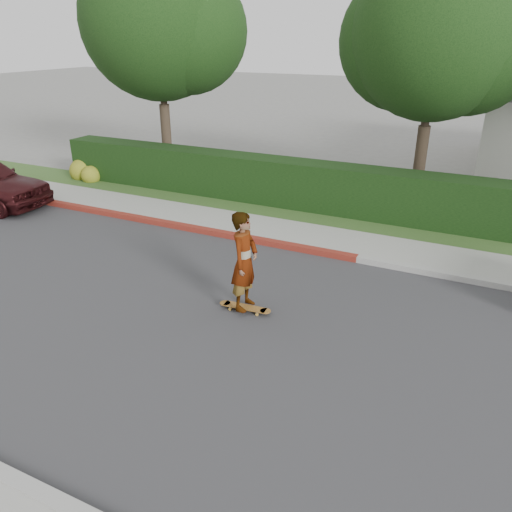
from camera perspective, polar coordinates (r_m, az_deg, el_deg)
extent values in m
plane|color=slate|center=(9.15, -1.57, -9.22)|extent=(120.00, 120.00, 0.00)
cube|color=#2D2D30|center=(9.15, -1.57, -9.19)|extent=(60.00, 8.00, 0.01)
cube|color=#9E9E99|center=(12.46, 7.08, 0.51)|extent=(60.00, 0.20, 0.15)
cube|color=maroon|center=(14.69, -11.68, 3.91)|extent=(12.00, 0.21, 0.15)
cube|color=gray|center=(13.26, 8.36, 1.85)|extent=(60.00, 1.60, 0.12)
cube|color=#2D4C1E|center=(14.70, 10.30, 3.93)|extent=(60.00, 1.60, 0.10)
cube|color=black|center=(16.01, 0.66, 8.62)|extent=(15.00, 1.00, 1.50)
sphere|color=#2D4C19|center=(19.88, -19.26, 9.16)|extent=(0.90, 0.90, 0.90)
sphere|color=#2D4C19|center=(19.34, -18.36, 8.74)|extent=(0.70, 0.70, 0.70)
cylinder|color=#33261C|center=(19.21, -10.16, 12.70)|extent=(0.36, 0.36, 2.70)
cylinder|color=#33261C|center=(18.92, -10.62, 18.72)|extent=(0.24, 0.24, 2.25)
sphere|color=black|center=(18.86, -11.13, 24.84)|extent=(5.20, 5.20, 5.20)
sphere|color=black|center=(19.65, -12.40, 24.11)|extent=(4.42, 4.42, 4.42)
sphere|color=black|center=(18.59, -8.01, 24.12)|extent=(4.16, 4.16, 4.16)
cylinder|color=#33261C|center=(16.35, 18.14, 9.60)|extent=(0.36, 0.36, 2.52)
cylinder|color=#33261C|center=(16.02, 19.03, 16.14)|extent=(0.24, 0.24, 2.10)
sphere|color=black|center=(15.91, 20.02, 22.85)|extent=(4.80, 4.80, 4.80)
sphere|color=black|center=(16.42, 17.14, 22.50)|extent=(4.08, 4.08, 4.08)
sphere|color=black|center=(16.12, 23.38, 21.30)|extent=(3.84, 3.84, 3.84)
cylinder|color=gold|center=(9.93, -2.98, -6.07)|extent=(0.06, 0.04, 0.06)
cylinder|color=gold|center=(10.06, -2.60, -5.64)|extent=(0.06, 0.04, 0.06)
cylinder|color=gold|center=(9.74, 0.12, -6.69)|extent=(0.06, 0.04, 0.06)
cylinder|color=gold|center=(9.87, 0.46, -6.24)|extent=(0.06, 0.04, 0.06)
cube|color=silver|center=(9.98, -2.80, -5.65)|extent=(0.06, 0.17, 0.02)
cube|color=silver|center=(9.79, 0.29, -6.26)|extent=(0.06, 0.17, 0.02)
cube|color=brown|center=(9.87, -1.27, -5.85)|extent=(0.87, 0.28, 0.02)
cylinder|color=brown|center=(10.02, -3.55, -5.39)|extent=(0.23, 0.23, 0.02)
cylinder|color=brown|center=(9.73, 1.08, -6.31)|extent=(0.23, 0.23, 0.02)
imported|color=white|center=(9.41, -1.32, -0.62)|extent=(0.49, 0.73, 1.96)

